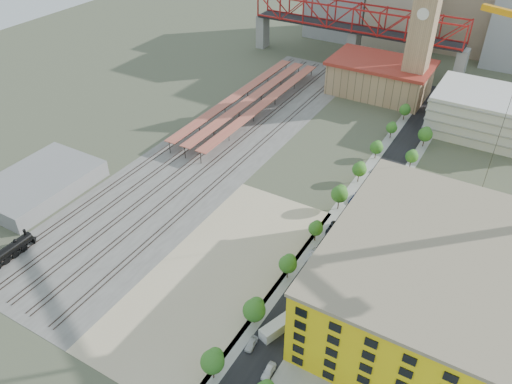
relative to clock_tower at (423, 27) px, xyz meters
The scene contains 29 objects.
ground 85.36m from the clock_tower, 95.71° to the right, with size 400.00×400.00×0.00m, color #474C38.
ballast_strip 81.63m from the clock_tower, 125.15° to the right, with size 36.00×165.00×0.06m, color #605E59.
dirt_lot 115.74m from the clock_tower, 96.14° to the right, with size 28.00×67.00×0.06m, color tan.
street_asphalt 71.48m from the clock_tower, 82.98° to the right, with size 12.00×170.00×0.06m, color black.
sidewalk_west 71.08m from the clock_tower, 87.80° to the right, with size 3.00×170.00×0.04m, color gray.
sidewalk_east 72.31m from the clock_tower, 78.27° to the right, with size 3.00×170.00×0.04m, color gray.
construction_pad 110.41m from the clock_tower, 69.69° to the right, with size 50.00×90.00×0.06m, color gray.
rail_tracks 82.57m from the clock_tower, 126.24° to the right, with size 26.56×160.00×0.18m.
platform_canopies 65.08m from the clock_tower, 144.47° to the right, with size 16.00×80.00×4.12m.
station_hall 25.65m from the clock_tower, behind, with size 38.00×24.00×13.10m.
clock_tower is the anchor object (origin of this frame).
parking_garage 36.81m from the clock_tower, 19.64° to the right, with size 34.00×26.00×14.00m, color silver.
truss_bridge 42.56m from the clock_tower, 142.85° to the left, with size 94.00×9.60×25.60m.
construction_building 107.36m from the clock_tower, 71.22° to the right, with size 44.60×50.60×18.80m.
warehouse 135.13m from the clock_tower, 123.93° to the right, with size 22.00×32.00×5.00m, color gray.
street_trees 80.70m from the clock_tower, 83.91° to the right, with size 15.40×124.40×8.00m.
skyline 62.60m from the clock_tower, 90.49° to the left, with size 133.00×46.00×60.00m.
site_trailer_a 122.22m from the clock_tower, 86.15° to the right, with size 2.52×9.56×2.62m, color silver.
site_trailer_b 110.63m from the clock_tower, 85.72° to the right, with size 2.38×9.05×2.48m, color silver.
site_trailer_c 103.85m from the clock_tower, 85.42° to the right, with size 2.42×9.21×2.52m, color silver.
site_trailer_d 92.95m from the clock_tower, 84.83° to the right, with size 2.29×8.69×2.38m, color silver.
car_0 128.56m from the clock_tower, 87.72° to the right, with size 1.61×3.99×1.36m, color silver.
car_1 100.04m from the clock_tower, 87.02° to the right, with size 1.69×4.85×1.60m, color #9D9DA2.
car_2 88.90m from the clock_tower, 86.60° to the right, with size 2.62×5.67×1.58m, color black.
car_3 74.98m from the clock_tower, 85.88° to the right, with size 1.87×4.60×1.34m, color navy.
car_4 132.55m from the clock_tower, 85.13° to the right, with size 1.71×4.25×1.45m, color white.
car_5 89.55m from the clock_tower, 82.57° to the right, with size 1.51×4.34×1.43m, color #9D9CA1.
car_6 62.54m from the clock_tower, 78.66° to the right, with size 2.56×5.55×1.54m, color black.
car_7 65.61m from the clock_tower, 79.32° to the right, with size 2.12×5.21×1.51m, color navy.
Camera 1 is at (45.36, -98.99, 83.13)m, focal length 35.00 mm.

